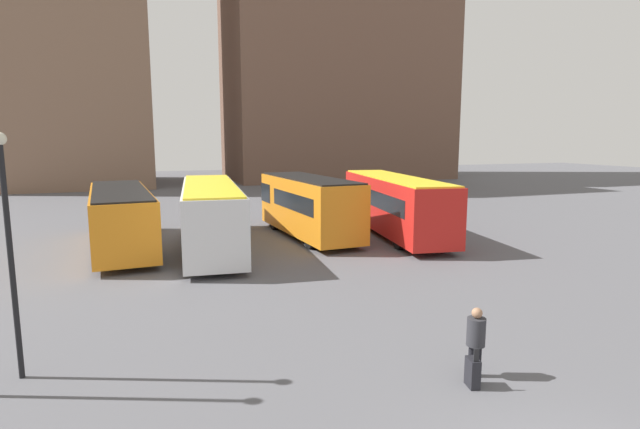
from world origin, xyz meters
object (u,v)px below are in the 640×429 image
(bus_3, at_px, (393,203))
(traveler, at_px, (476,336))
(bus_1, at_px, (211,213))
(bus_2, at_px, (308,205))
(suitcase, at_px, (473,372))
(bus_0, at_px, (121,216))
(lamp_post_1, at_px, (9,237))

(bus_3, bearing_deg, traveler, 166.57)
(bus_1, xyz_separation_m, bus_2, (5.35, 0.99, 0.04))
(bus_1, distance_m, bus_2, 5.44)
(bus_1, bearing_deg, suitcase, -162.47)
(bus_0, distance_m, suitcase, 18.92)
(bus_1, height_order, lamp_post_1, lamp_post_1)
(bus_1, bearing_deg, traveler, -161.00)
(bus_1, relative_size, traveler, 7.55)
(bus_1, xyz_separation_m, traveler, (3.78, -15.66, -0.75))
(bus_2, relative_size, lamp_post_1, 1.71)
(bus_0, bearing_deg, traveler, -159.00)
(bus_0, distance_m, bus_1, 4.33)
(bus_0, height_order, lamp_post_1, lamp_post_1)
(bus_0, bearing_deg, lamp_post_1, 168.77)
(bus_0, height_order, traveler, bus_0)
(bus_0, xyz_separation_m, lamp_post_1, (-1.69, -13.54, 1.64))
(bus_1, height_order, suitcase, bus_1)
(traveler, bearing_deg, bus_0, 37.23)
(bus_1, bearing_deg, bus_2, -74.10)
(bus_0, bearing_deg, bus_1, -110.90)
(bus_1, xyz_separation_m, suitcase, (3.44, -16.04, -1.38))
(traveler, xyz_separation_m, suitcase, (-0.34, -0.39, -0.63))
(bus_3, relative_size, lamp_post_1, 2.24)
(suitcase, bearing_deg, traveler, -28.94)
(bus_2, relative_size, traveler, 5.78)
(bus_2, xyz_separation_m, bus_3, (4.70, -0.91, 0.01))
(bus_3, distance_m, traveler, 16.96)
(bus_3, xyz_separation_m, traveler, (-6.27, -15.74, -0.80))
(traveler, bearing_deg, lamp_post_1, 82.86)
(bus_1, bearing_deg, bus_3, -84.11)
(bus_0, xyz_separation_m, traveler, (7.92, -16.90, -0.63))
(lamp_post_1, bearing_deg, traveler, -19.26)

